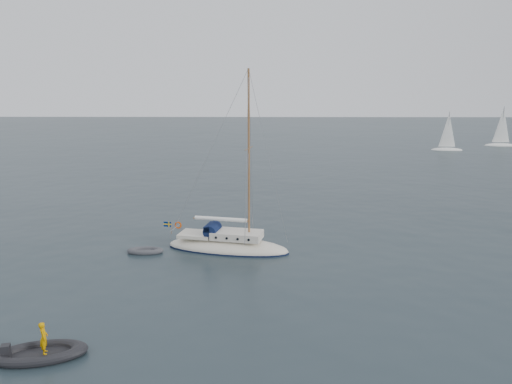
{
  "coord_description": "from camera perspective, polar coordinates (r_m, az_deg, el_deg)",
  "views": [
    {
      "loc": [
        -0.62,
        -31.06,
        11.3
      ],
      "look_at": [
        -1.05,
        0.0,
        4.61
      ],
      "focal_mm": 35.0,
      "sensor_mm": 36.0,
      "label": 1
    }
  ],
  "objects": [
    {
      "name": "distant_yacht_b",
      "position": [
        104.91,
        26.29,
        6.55
      ],
      "size": [
        5.91,
        3.15,
        7.84
      ],
      "rotation": [
        0.0,
        0.0,
        -0.07
      ],
      "color": "white",
      "rests_on": "ground"
    },
    {
      "name": "sailboat",
      "position": [
        34.88,
        -3.25,
        -5.09
      ],
      "size": [
        9.08,
        2.72,
        12.92
      ],
      "rotation": [
        0.0,
        0.0,
        -0.21
      ],
      "color": "silver",
      "rests_on": "ground"
    },
    {
      "name": "ground",
      "position": [
        33.06,
        1.84,
        -7.85
      ],
      "size": [
        300.0,
        300.0,
        0.0
      ],
      "primitive_type": "plane",
      "color": "black",
      "rests_on": "ground"
    },
    {
      "name": "dinghy",
      "position": [
        35.28,
        -12.55,
        -6.57
      ],
      "size": [
        2.48,
        1.12,
        0.35
      ],
      "rotation": [
        0.0,
        0.0,
        0.04
      ],
      "color": "#46474B",
      "rests_on": "ground"
    },
    {
      "name": "rib",
      "position": [
        23.92,
        -23.49,
        -16.46
      ],
      "size": [
        3.9,
        1.77,
        1.62
      ],
      "rotation": [
        0.0,
        0.0,
        0.25
      ],
      "color": "black",
      "rests_on": "ground"
    },
    {
      "name": "distant_yacht_c",
      "position": [
        94.0,
        21.07,
        6.31
      ],
      "size": [
        5.41,
        2.89,
        7.17
      ],
      "rotation": [
        0.0,
        0.0,
        -0.07
      ],
      "color": "white",
      "rests_on": "ground"
    }
  ]
}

